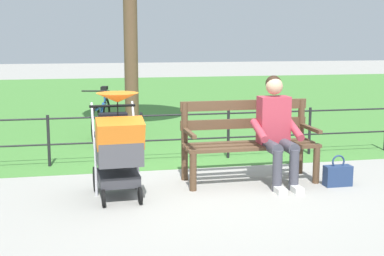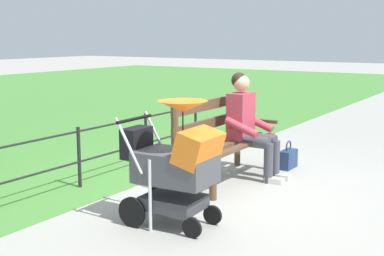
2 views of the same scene
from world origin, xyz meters
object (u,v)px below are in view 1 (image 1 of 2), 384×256
object	(u,v)px
stroller	(118,144)
handbag	(338,175)
person_on_bench	(277,127)
bicycle	(102,119)
park_bench	(248,137)

from	to	relation	value
stroller	handbag	size ratio (longest dim) A/B	3.11
handbag	person_on_bench	bearing A→B (deg)	-20.10
stroller	bicycle	world-z (taller)	stroller
park_bench	bicycle	distance (m)	3.34
person_on_bench	bicycle	distance (m)	3.68
handbag	bicycle	distance (m)	4.26
handbag	bicycle	bearing A→B (deg)	-52.66
stroller	bicycle	bearing A→B (deg)	-89.34
park_bench	bicycle	world-z (taller)	park_bench
park_bench	person_on_bench	xyz separation A→B (m)	(-0.27, 0.22, 0.15)
park_bench	stroller	size ratio (longest dim) A/B	1.39
person_on_bench	stroller	size ratio (longest dim) A/B	1.11
person_on_bench	handbag	xyz separation A→B (m)	(-0.68, 0.25, -0.55)
person_on_bench	handbag	size ratio (longest dim) A/B	3.45
stroller	handbag	bearing A→B (deg)	178.94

